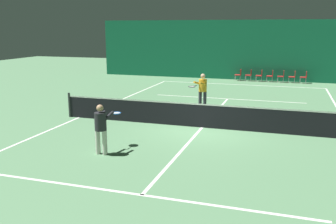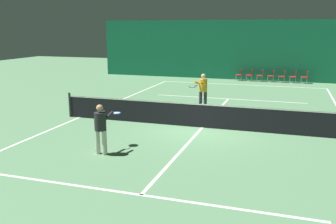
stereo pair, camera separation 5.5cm
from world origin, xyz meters
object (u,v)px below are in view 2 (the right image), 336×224
player_near (101,125)px  courtside_chair_6 (305,76)px  courtside_chair_4 (283,76)px  courtside_chair_0 (240,74)px  courtside_chair_3 (272,75)px  courtside_chair_5 (294,76)px  courtside_chair_1 (250,74)px  courtside_chair_2 (261,75)px  player_far (203,88)px  tennis_net (203,115)px

player_near → courtside_chair_6: player_near is taller
courtside_chair_4 → player_near: bearing=-15.3°
courtside_chair_4 → courtside_chair_0: bearing=-90.0°
courtside_chair_3 → courtside_chair_5: (1.53, 0.00, 0.00)m
courtside_chair_1 → courtside_chair_2: size_ratio=1.00×
player_near → player_far: 7.68m
courtside_chair_4 → courtside_chair_5: size_ratio=1.00×
player_far → tennis_net: bearing=30.6°
courtside_chair_0 → courtside_chair_2: bearing=90.0°
player_near → courtside_chair_1: size_ratio=1.87×
courtside_chair_1 → courtside_chair_2: bearing=90.0°
player_far → courtside_chair_1: (1.20, 10.49, -0.50)m
tennis_net → player_near: 4.64m
tennis_net → courtside_chair_6: 14.62m
courtside_chair_0 → courtside_chair_2: (1.53, 0.00, 0.00)m
tennis_net → courtside_chair_5: tennis_net is taller
courtside_chair_0 → courtside_chair_5: 3.82m
courtside_chair_3 → courtside_chair_4: size_ratio=1.00×
courtside_chair_2 → player_far: bearing=-10.6°
courtside_chair_1 → courtside_chair_3: size_ratio=1.00×
courtside_chair_0 → courtside_chair_4: 3.05m
courtside_chair_2 → courtside_chair_4: 1.53m
courtside_chair_0 → courtside_chair_1: same height
player_near → courtside_chair_6: size_ratio=1.87×
courtside_chair_2 → tennis_net: bearing=-4.7°
courtside_chair_5 → player_near: bearing=-17.6°
player_near → courtside_chair_4: size_ratio=1.87×
tennis_net → courtside_chair_3: 14.13m
courtside_chair_4 → tennis_net: bearing=-10.8°
courtside_chair_3 → courtside_chair_4: bearing=90.0°
tennis_net → courtside_chair_2: size_ratio=14.29×
player_far → courtside_chair_0: (0.43, 10.49, -0.50)m
courtside_chair_0 → courtside_chair_1: (0.76, 0.00, 0.00)m
courtside_chair_1 → courtside_chair_6: (3.82, 0.00, 0.00)m
courtside_chair_5 → courtside_chair_1: bearing=-90.0°
player_far → courtside_chair_6: 11.64m
player_far → courtside_chair_3: 10.85m
courtside_chair_0 → tennis_net: bearing=1.5°
courtside_chair_4 → courtside_chair_3: bearing=-90.0°
player_far → courtside_chair_4: bearing=179.4°
player_far → player_near: bearing=6.8°
courtside_chair_2 → courtside_chair_4: (1.53, 0.00, 0.00)m
player_near → courtside_chair_1: 18.23m
courtside_chair_2 → courtside_chair_3: bearing=90.0°
tennis_net → player_near: size_ratio=7.63×
tennis_net → courtside_chair_1: tennis_net is taller
player_far → courtside_chair_1: size_ratio=2.01×
courtside_chair_0 → courtside_chair_1: bearing=90.0°
player_far → courtside_chair_4: 11.07m
courtside_chair_0 → courtside_chair_4: (3.05, 0.00, 0.00)m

